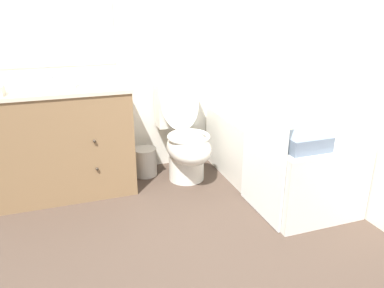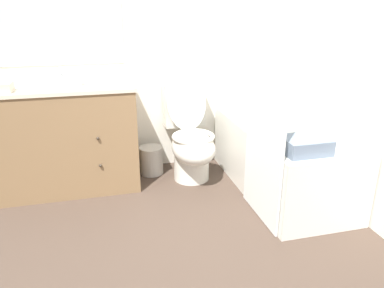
{
  "view_description": "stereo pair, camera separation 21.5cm",
  "coord_description": "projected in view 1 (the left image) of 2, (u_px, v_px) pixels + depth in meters",
  "views": [
    {
      "loc": [
        -0.67,
        -1.64,
        1.46
      ],
      "look_at": [
        0.17,
        0.74,
        0.53
      ],
      "focal_mm": 35.0,
      "sensor_mm": 36.0,
      "label": 1
    },
    {
      "loc": [
        -0.46,
        -1.7,
        1.46
      ],
      "look_at": [
        0.17,
        0.74,
        0.53
      ],
      "focal_mm": 35.0,
      "sensor_mm": 36.0,
      "label": 2
    }
  ],
  "objects": [
    {
      "name": "ground_plane",
      "position": [
        207.0,
        274.0,
        2.17
      ],
      "size": [
        14.0,
        14.0,
        0.0
      ],
      "primitive_type": "plane",
      "color": "#47382D"
    },
    {
      "name": "wall_back",
      "position": [
        137.0,
        32.0,
        3.22
      ],
      "size": [
        8.0,
        0.06,
        2.5
      ],
      "color": "white",
      "rests_on": "ground_plane"
    },
    {
      "name": "wall_right",
      "position": [
        331.0,
        35.0,
        2.88
      ],
      "size": [
        0.05,
        2.65,
        2.5
      ],
      "color": "white",
      "rests_on": "ground_plane"
    },
    {
      "name": "vanity_cabinet",
      "position": [
        60.0,
        140.0,
        3.0
      ],
      "size": [
        1.14,
        0.59,
        0.88
      ],
      "color": "olive",
      "rests_on": "ground_plane"
    },
    {
      "name": "sink_faucet",
      "position": [
        52.0,
        78.0,
        3.03
      ],
      "size": [
        0.14,
        0.12,
        0.12
      ],
      "color": "silver",
      "rests_on": "vanity_cabinet"
    },
    {
      "name": "toilet",
      "position": [
        185.0,
        139.0,
        3.28
      ],
      "size": [
        0.37,
        0.7,
        0.9
      ],
      "color": "silver",
      "rests_on": "ground_plane"
    },
    {
      "name": "bathtub",
      "position": [
        274.0,
        154.0,
        3.18
      ],
      "size": [
        0.67,
        1.48,
        0.54
      ],
      "color": "silver",
      "rests_on": "ground_plane"
    },
    {
      "name": "shower_curtain",
      "position": [
        268.0,
        86.0,
        2.48
      ],
      "size": [
        0.01,
        0.57,
        1.91
      ],
      "color": "white",
      "rests_on": "ground_plane"
    },
    {
      "name": "wastebasket",
      "position": [
        145.0,
        162.0,
        3.41
      ],
      "size": [
        0.21,
        0.21,
        0.26
      ],
      "color": "#B7B2A8",
      "rests_on": "ground_plane"
    },
    {
      "name": "tissue_box",
      "position": [
        67.0,
        82.0,
        2.83
      ],
      "size": [
        0.12,
        0.12,
        0.11
      ],
      "color": "silver",
      "rests_on": "vanity_cabinet"
    },
    {
      "name": "soap_dispenser",
      "position": [
        115.0,
        76.0,
        2.94
      ],
      "size": [
        0.06,
        0.06,
        0.15
      ],
      "color": "white",
      "rests_on": "vanity_cabinet"
    },
    {
      "name": "bath_towel_folded",
      "position": [
        304.0,
        142.0,
        2.54
      ],
      "size": [
        0.3,
        0.25,
        0.1
      ],
      "color": "slate",
      "rests_on": "bathtub"
    }
  ]
}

